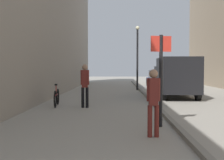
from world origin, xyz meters
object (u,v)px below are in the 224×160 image
parked_car (159,79)px  lamp_post (137,54)px  pedestrian_mid_block (85,83)px  bicycle_leaning (57,97)px  street_sign_post (161,72)px  pedestrian_main_foreground (153,98)px  delivery_van (176,76)px

parked_car → lamp_post: lamp_post is taller
pedestrian_mid_block → bicycle_leaning: (-1.29, 0.43, -0.67)m
parked_car → lamp_post: bearing=-120.2°
street_sign_post → bicycle_leaning: bearing=-59.5°
bicycle_leaning → street_sign_post: bearing=-53.6°
lamp_post → street_sign_post: bearing=-90.9°
street_sign_post → lamp_post: lamp_post is taller
pedestrian_main_foreground → parked_car: pedestrian_main_foreground is taller
pedestrian_mid_block → lamp_post: lamp_post is taller
parked_car → bicycle_leaning: 14.14m
parked_car → street_sign_post: size_ratio=1.62×
pedestrian_main_foreground → lamp_post: (0.56, 14.52, 1.77)m
pedestrian_main_foreground → pedestrian_mid_block: pedestrian_mid_block is taller
street_sign_post → bicycle_leaning: 5.88m
pedestrian_main_foreground → bicycle_leaning: pedestrian_main_foreground is taller
pedestrian_mid_block → bicycle_leaning: pedestrian_mid_block is taller
street_sign_post → lamp_post: size_ratio=0.55×
street_sign_post → pedestrian_mid_block: bearing=-67.7°
pedestrian_main_foreground → bicycle_leaning: 6.54m
pedestrian_mid_block → lamp_post: size_ratio=0.38×
pedestrian_mid_block → bicycle_leaning: size_ratio=1.03×
pedestrian_main_foreground → parked_car: (2.67, 18.17, -0.24)m
delivery_van → parked_car: delivery_van is taller
pedestrian_mid_block → bicycle_leaning: 1.51m
delivery_van → bicycle_leaning: size_ratio=2.77×
pedestrian_main_foreground → street_sign_post: 1.40m
pedestrian_main_foreground → parked_car: 18.37m
pedestrian_main_foreground → lamp_post: 14.64m
pedestrian_mid_block → parked_car: bearing=-108.7°
parked_car → lamp_post: 4.67m
pedestrian_mid_block → parked_car: pedestrian_mid_block is taller
parked_car → bicycle_leaning: parked_car is taller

